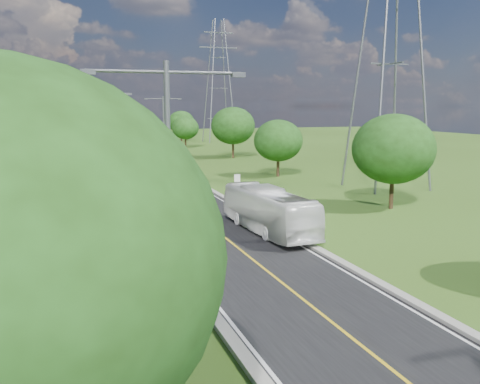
% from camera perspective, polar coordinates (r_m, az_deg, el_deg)
% --- Properties ---
extents(ground, '(260.00, 260.00, 0.00)m').
position_cam_1_polar(ground, '(68.48, -10.25, 1.94)').
color(ground, '#2F4C15').
rests_on(ground, ground).
extents(road, '(8.00, 150.00, 0.06)m').
position_cam_1_polar(road, '(74.38, -10.93, 2.51)').
color(road, black).
rests_on(road, ground).
extents(curb_left, '(0.50, 150.00, 0.22)m').
position_cam_1_polar(curb_left, '(73.94, -14.20, 2.42)').
color(curb_left, gray).
rests_on(curb_left, ground).
extents(curb_right, '(0.50, 150.00, 0.22)m').
position_cam_1_polar(curb_right, '(75.05, -7.71, 2.71)').
color(curb_right, gray).
rests_on(curb_right, ground).
extents(speed_limit_sign, '(0.55, 0.09, 2.40)m').
position_cam_1_polar(speed_limit_sign, '(48.13, -0.31, 1.02)').
color(speed_limit_sign, slate).
rests_on(speed_limit_sign, ground).
extents(overpass, '(30.00, 3.00, 3.20)m').
position_cam_1_polar(overpass, '(147.71, -14.84, 6.51)').
color(overpass, gray).
rests_on(overpass, ground).
extents(streetlight_near_left, '(5.90, 0.25, 10.00)m').
position_cam_1_polar(streetlight_near_left, '(19.77, -7.64, 1.94)').
color(streetlight_near_left, slate).
rests_on(streetlight_near_left, ground).
extents(streetlight_mid_left, '(5.90, 0.25, 10.00)m').
position_cam_1_polar(streetlight_mid_left, '(52.46, -14.56, 6.16)').
color(streetlight_mid_left, slate).
rests_on(streetlight_mid_left, ground).
extents(streetlight_far_right, '(5.90, 0.25, 10.00)m').
position_cam_1_polar(streetlight_far_right, '(86.74, -8.16, 7.42)').
color(streetlight_far_right, slate).
rests_on(streetlight_far_right, ground).
extents(power_tower_near, '(9.00, 6.40, 28.00)m').
position_cam_1_polar(power_tower_near, '(57.19, 15.75, 14.43)').
color(power_tower_near, slate).
rests_on(power_tower_near, ground).
extents(power_tower_far, '(9.00, 6.40, 28.00)m').
position_cam_1_polar(power_tower_far, '(127.50, -2.29, 11.64)').
color(power_tower_far, slate).
rests_on(power_tower_far, ground).
extents(tree_lc, '(7.56, 7.56, 8.79)m').
position_cam_1_polar(tree_lc, '(57.59, -23.91, 5.55)').
color(tree_lc, black).
rests_on(tree_lc, ground).
extents(tree_ld, '(6.72, 6.72, 7.82)m').
position_cam_1_polar(tree_ld, '(81.67, -23.78, 5.95)').
color(tree_ld, black).
rests_on(tree_ld, ground).
extents(tree_le, '(5.88, 5.88, 6.84)m').
position_cam_1_polar(tree_le, '(105.46, -21.26, 6.31)').
color(tree_le, black).
rests_on(tree_le, ground).
extents(tree_rb, '(6.72, 6.72, 7.82)m').
position_cam_1_polar(tree_rb, '(45.40, 16.05, 4.43)').
color(tree_rb, black).
rests_on(tree_rb, ground).
extents(tree_rc, '(5.88, 5.88, 6.84)m').
position_cam_1_polar(tree_rc, '(64.34, 4.10, 5.49)').
color(tree_rc, black).
rests_on(tree_rc, ground).
extents(tree_rd, '(7.14, 7.14, 8.30)m').
position_cam_1_polar(tree_rd, '(87.50, -0.76, 7.08)').
color(tree_rd, black).
rests_on(tree_rd, ground).
extents(tree_re, '(5.46, 5.46, 6.35)m').
position_cam_1_polar(tree_re, '(110.05, -5.85, 6.81)').
color(tree_re, black).
rests_on(tree_re, ground).
extents(tree_rf, '(6.30, 6.30, 7.33)m').
position_cam_1_polar(tree_rf, '(130.30, -6.30, 7.43)').
color(tree_rf, black).
rests_on(tree_rf, ground).
extents(bus_outbound, '(3.10, 10.69, 2.94)m').
position_cam_1_polar(bus_outbound, '(35.62, 3.06, -1.99)').
color(bus_outbound, white).
rests_on(bus_outbound, road).
extents(bus_inbound, '(4.20, 12.22, 3.34)m').
position_cam_1_polar(bus_inbound, '(70.26, -13.16, 3.45)').
color(bus_inbound, beige).
rests_on(bus_inbound, road).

